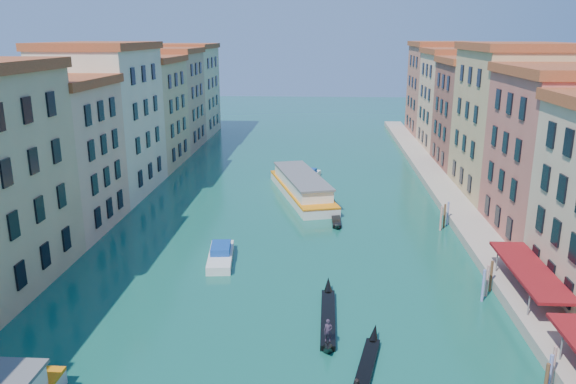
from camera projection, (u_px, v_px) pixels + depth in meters
name	position (u px, v px, depth m)	size (l,w,h in m)	color
left_bank_palazzos	(87.00, 133.00, 72.77)	(12.80, 128.40, 21.00)	beige
right_bank_palazzos	(527.00, 137.00, 69.72)	(12.80, 128.40, 21.00)	#A84135
quay	(455.00, 206.00, 72.71)	(4.00, 140.00, 1.00)	#AC9C8B
mooring_poles_right	(533.00, 353.00, 37.91)	(1.44, 54.24, 3.20)	#55391D
vaporetto_far	(302.00, 186.00, 78.77)	(10.51, 21.64, 3.14)	silver
gondola_fore	(328.00, 316.00, 44.72)	(1.20, 12.08, 2.41)	black
gondola_right	(365.00, 371.00, 37.36)	(3.15, 10.77, 2.17)	black
gondola_far	(335.00, 214.00, 70.09)	(1.27, 11.18, 1.58)	black
motorboat_mid	(221.00, 255.00, 56.55)	(3.13, 7.61, 1.53)	silver
motorboat_far	(308.00, 176.00, 88.34)	(4.23, 7.26, 1.43)	white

